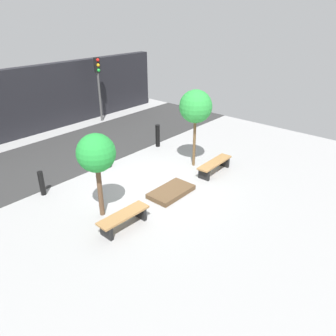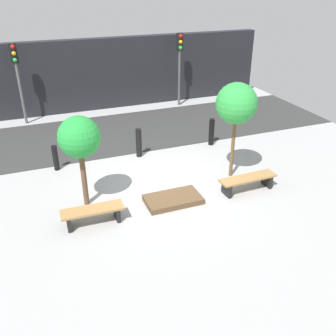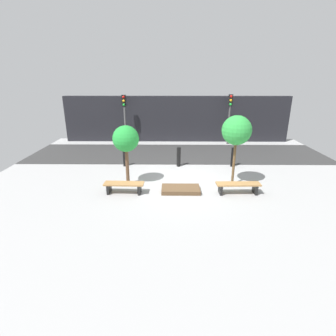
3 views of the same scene
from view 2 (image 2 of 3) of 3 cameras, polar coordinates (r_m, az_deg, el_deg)
ground_plane at (r=11.51m, az=-0.88°, el=-2.95°), size 18.00×18.00×0.00m
road_strip at (r=15.69m, az=-7.08°, el=5.47°), size 18.00×4.43×0.01m
building_facade at (r=18.43m, az=-10.21°, el=13.89°), size 16.20×0.50×3.26m
bench_left at (r=9.97m, az=-11.40°, el=-6.72°), size 1.64×0.52×0.45m
bench_right at (r=11.45m, az=12.05°, el=-1.91°), size 1.80×0.50×0.45m
planter_bed at (r=10.76m, az=0.77°, el=-4.80°), size 1.59×0.89×0.17m
tree_behind_left_bench at (r=10.04m, az=-13.38°, el=4.46°), size 1.12×1.12×2.62m
tree_behind_right_bench at (r=11.40m, az=10.39°, el=9.57°), size 1.24×1.24×3.05m
bollard_far_left at (r=12.89m, az=-16.77°, el=1.48°), size 0.18×0.18×0.86m
bollard_left at (r=13.29m, az=-4.47°, el=3.84°), size 0.21×0.21×1.04m
bollard_center at (r=14.31m, az=6.65°, el=5.47°), size 0.20×0.20×1.02m
traffic_light_west at (r=17.02m, az=-22.05°, el=13.77°), size 0.28×0.27×3.39m
traffic_light_mid_west at (r=18.41m, az=1.79°, el=16.67°), size 0.28×0.27×3.43m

